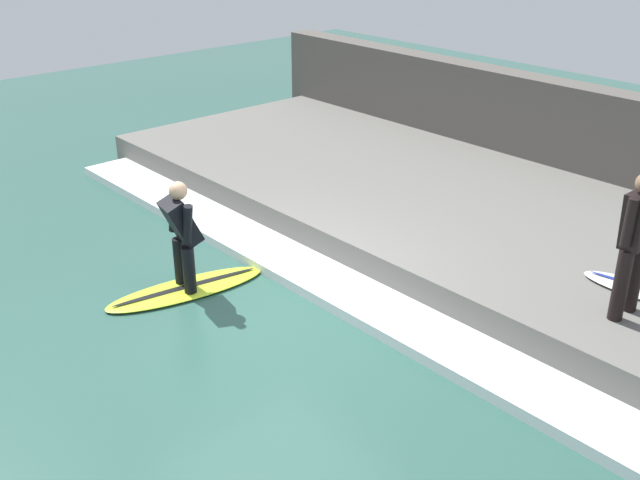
{
  "coord_description": "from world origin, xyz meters",
  "views": [
    {
      "loc": [
        -4.64,
        -5.99,
        4.45
      ],
      "look_at": [
        0.71,
        0.0,
        0.7
      ],
      "focal_mm": 42.0,
      "sensor_mm": 36.0,
      "label": 1
    }
  ],
  "objects": [
    {
      "name": "back_wall",
      "position": [
        5.9,
        0.0,
        0.88
      ],
      "size": [
        0.5,
        12.87,
        1.76
      ],
      "primitive_type": "cube",
      "color": "#544F49",
      "rests_on": "ground_plane"
    },
    {
      "name": "wave_foam_crest",
      "position": [
        0.85,
        0.0,
        0.07
      ],
      "size": [
        0.79,
        11.65,
        0.13
      ],
      "primitive_type": "cube",
      "color": "white",
      "rests_on": "ground_plane"
    },
    {
      "name": "surfer_waiting_near",
      "position": [
        2.18,
        -3.07,
        1.34
      ],
      "size": [
        0.53,
        0.24,
        1.55
      ],
      "color": "black",
      "rests_on": "concrete_ledge"
    },
    {
      "name": "surfer_riding",
      "position": [
        -0.5,
        1.11,
        0.82
      ],
      "size": [
        0.49,
        0.62,
        1.37
      ],
      "color": "black",
      "rests_on": "surfboard_riding"
    },
    {
      "name": "concrete_ledge",
      "position": [
        3.45,
        0.0,
        0.23
      ],
      "size": [
        4.4,
        12.26,
        0.46
      ],
      "primitive_type": "cube",
      "color": "#66635E",
      "rests_on": "ground_plane"
    },
    {
      "name": "surfboard_riding",
      "position": [
        -0.5,
        1.11,
        0.03
      ],
      "size": [
        2.1,
        0.93,
        0.07
      ],
      "color": "#BFE02D",
      "rests_on": "ground_plane"
    },
    {
      "name": "ground_plane",
      "position": [
        0.0,
        0.0,
        0.0
      ],
      "size": [
        28.0,
        28.0,
        0.0
      ],
      "primitive_type": "plane",
      "color": "#2D564C"
    }
  ]
}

